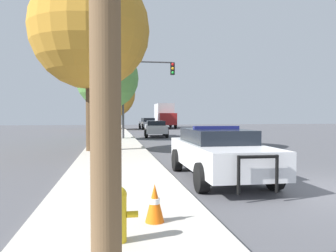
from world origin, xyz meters
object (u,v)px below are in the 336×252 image
at_px(car_background_distant, 148,123).
at_px(traffic_light, 143,83).
at_px(police_car, 218,152).
at_px(traffic_cone, 155,203).
at_px(tree_sidewalk_far, 111,93).
at_px(fire_hydrant, 118,212).
at_px(tree_sidewalk_near, 90,30).
at_px(box_truck, 164,115).
at_px(tree_sidewalk_mid, 107,78).
at_px(car_background_midblock, 156,128).

bearing_deg(car_background_distant, traffic_light, -100.33).
xyz_separation_m(police_car, traffic_cone, (-2.31, -3.81, -0.34)).
height_order(police_car, tree_sidewalk_far, tree_sidewalk_far).
xyz_separation_m(police_car, fire_hydrant, (-2.88, -4.52, -0.25)).
bearing_deg(traffic_light, tree_sidewalk_near, -111.93).
bearing_deg(box_truck, tree_sidewalk_mid, 72.58).
height_order(police_car, traffic_cone, police_car).
distance_m(fire_hydrant, car_background_distant, 38.22).
distance_m(car_background_midblock, tree_sidewalk_mid, 6.30).
bearing_deg(traffic_cone, fire_hydrant, -128.82).
bearing_deg(tree_sidewalk_near, traffic_light, 68.07).
bearing_deg(police_car, traffic_cone, 59.24).
relative_size(police_car, fire_hydrant, 6.86).
distance_m(police_car, fire_hydrant, 5.37).
xyz_separation_m(car_background_midblock, car_background_distant, (0.98, 15.24, 0.04)).
relative_size(police_car, tree_sidewalk_mid, 0.76).
xyz_separation_m(tree_sidewalk_mid, traffic_cone, (0.96, -18.76, -4.03)).
bearing_deg(police_car, traffic_light, -86.79).
relative_size(police_car, traffic_light, 0.88).
height_order(box_truck, tree_sidewalk_near, tree_sidewalk_near).
xyz_separation_m(tree_sidewalk_near, traffic_cone, (1.62, -10.71, -5.33)).
relative_size(car_background_distant, box_truck, 0.63).
relative_size(police_car, tree_sidewalk_near, 0.60).
distance_m(police_car, tree_sidewalk_near, 9.38).
bearing_deg(fire_hydrant, box_truck, 80.06).
bearing_deg(tree_sidewalk_far, traffic_light, -82.08).
height_order(car_background_midblock, tree_sidewalk_far, tree_sidewalk_far).
bearing_deg(car_background_midblock, tree_sidewalk_far, 109.62).
xyz_separation_m(fire_hydrant, traffic_light, (2.16, 19.39, 3.60)).
distance_m(box_truck, traffic_cone, 41.82).
bearing_deg(traffic_cone, traffic_light, 85.15).
bearing_deg(tree_sidewalk_near, tree_sidewalk_far, 88.10).
relative_size(fire_hydrant, box_truck, 0.10).
xyz_separation_m(police_car, car_background_midblock, (0.64, 18.19, -0.04)).
distance_m(tree_sidewalk_near, tree_sidewalk_mid, 8.18).
xyz_separation_m(fire_hydrant, tree_sidewalk_far, (-0.21, 36.45, 3.95)).
height_order(box_truck, tree_sidewalk_far, tree_sidewalk_far).
bearing_deg(car_background_distant, tree_sidewalk_mid, -107.96).
bearing_deg(tree_sidewalk_near, car_background_distant, 78.19).
distance_m(car_background_distant, tree_sidewalk_far, 6.18).
relative_size(car_background_distant, tree_sidewalk_far, 0.63).
bearing_deg(police_car, tree_sidewalk_mid, -77.24).
xyz_separation_m(tree_sidewalk_near, tree_sidewalk_mid, (0.66, 8.05, -1.30)).
bearing_deg(police_car, tree_sidewalk_far, -84.03).
height_order(tree_sidewalk_far, tree_sidewalk_mid, tree_sidewalk_far).
relative_size(traffic_light, tree_sidewalk_far, 0.77).
xyz_separation_m(traffic_light, car_background_midblock, (1.36, 3.33, -3.39)).
distance_m(police_car, traffic_light, 15.25).
bearing_deg(police_car, fire_hydrant, 57.94).
height_order(police_car, tree_sidewalk_mid, tree_sidewalk_mid).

